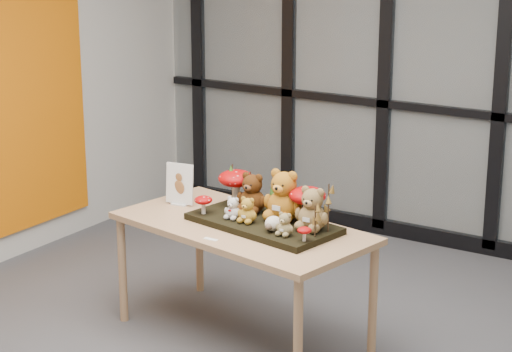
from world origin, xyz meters
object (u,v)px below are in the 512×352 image
Objects in this scene: mushroom_back_left at (236,186)px; diorama_tray at (263,224)px; bear_beige_small at (285,223)px; mushroom_back_right at (307,203)px; mushroom_front_right at (304,233)px; bear_small_yellow at (248,208)px; bear_brown_medium at (252,190)px; mushroom_front_left at (203,204)px; sign_holder at (180,186)px; bear_tan_back at (313,206)px; bear_pooh_yellow at (284,192)px; display_table at (242,236)px; bear_white_bow at (233,207)px; plush_cream_hedgehog at (273,223)px.

diorama_tray is at bearing -28.84° from mushroom_back_left.
mushroom_back_right reaches higher than bear_beige_small.
mushroom_back_left reaches higher than mushroom_front_right.
bear_beige_small is at bearing -4.62° from bear_small_yellow.
bear_brown_medium is 0.30m from mushroom_front_left.
bear_beige_small is at bearing -22.93° from sign_holder.
bear_tan_back is 0.11m from mushroom_back_right.
bear_pooh_yellow is 0.49m from mushroom_front_left.
display_table is at bearing -71.41° from bear_brown_medium.
bear_white_bow is 0.55× the size of sign_holder.
bear_small_yellow is 0.44m from mushroom_front_right.
bear_brown_medium reaches higher than bear_beige_small.
sign_holder is at bearing -176.63° from diorama_tray.
plush_cream_hedgehog is (0.26, -0.09, 0.15)m from display_table.
bear_beige_small is at bearing -1.95° from bear_white_bow.
sign_holder is (-0.29, 0.16, 0.02)m from mushroom_front_left.
bear_tan_back is at bearing 20.34° from bear_white_bow.
bear_beige_small is at bearing -22.68° from diorama_tray.
mushroom_back_left is at bearing 141.45° from display_table.
bear_tan_back reaches higher than sign_holder.
mushroom_back_right is (0.40, 0.16, 0.04)m from bear_white_bow.
bear_beige_small is at bearing -90.29° from mushroom_back_right.
bear_tan_back is (0.31, 0.02, 0.15)m from diorama_tray.
mushroom_front_left is 0.74m from mushroom_front_right.
display_table is 6.23× the size of bear_brown_medium.
mushroom_front_left is at bearing -149.71° from bear_pooh_yellow.
display_table is 6.79× the size of mushroom_back_left.
mushroom_back_right is (0.15, 0.01, -0.04)m from bear_pooh_yellow.
bear_small_yellow is 0.63× the size of sign_holder.
diorama_tray is (0.12, 0.04, 0.09)m from display_table.
display_table is at bearing -162.57° from bear_tan_back.
mushroom_back_left is (-0.13, 0.23, 0.05)m from bear_white_bow.
plush_cream_hedgehog reaches higher than diorama_tray.
bear_small_yellow is 0.34m from mushroom_back_left.
bear_pooh_yellow is 0.23m from bear_brown_medium.
sign_holder reaches higher than plush_cream_hedgehog.
bear_pooh_yellow is 3.48× the size of plush_cream_hedgehog.
bear_pooh_yellow is (0.21, 0.12, 0.27)m from display_table.
display_table is 0.35m from mushroom_back_left.
bear_small_yellow is at bearing -45.04° from mushroom_back_left.
mushroom_front_right is at bearing -63.55° from mushroom_back_right.
diorama_tray is 0.38m from mushroom_front_left.
mushroom_front_left is at bearing -176.60° from bear_beige_small.
bear_white_bow is at bearing 178.05° from bear_beige_small.
bear_pooh_yellow is 0.29m from bear_beige_small.
mushroom_back_right is (-0.07, 0.07, -0.02)m from bear_tan_back.
bear_tan_back is 1.15× the size of mushroom_back_right.
plush_cream_hedgehog reaches higher than mushroom_front_right.
mushroom_front_left is (-0.36, -0.08, 0.08)m from diorama_tray.
bear_tan_back is at bearing -11.98° from sign_holder.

